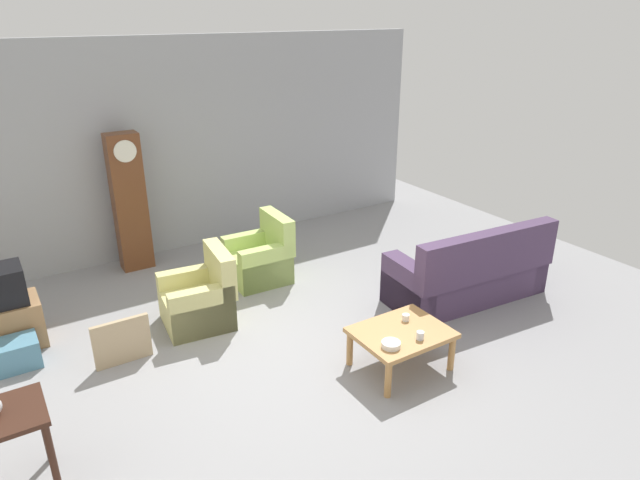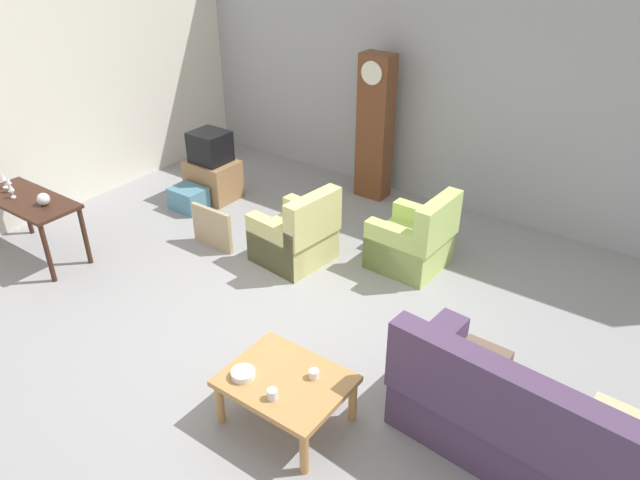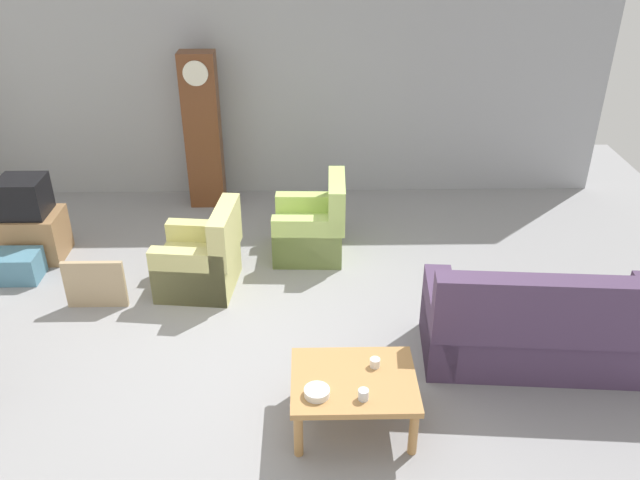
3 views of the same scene
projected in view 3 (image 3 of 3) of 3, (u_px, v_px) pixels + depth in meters
ground_plane at (272, 353)px, 5.90m from camera, size 10.40×10.40×0.00m
garage_door_wall at (280, 74)px, 8.27m from camera, size 8.40×0.16×3.20m
couch_floral at (548, 329)px, 5.64m from camera, size 2.16×1.04×1.04m
armchair_olive_near at (202, 261)px, 6.72m from camera, size 0.87×0.84×0.92m
armchair_olive_far at (312, 229)px, 7.34m from camera, size 0.82×0.79×0.92m
coffee_table_wood at (354, 385)px, 4.98m from camera, size 0.96×0.76×0.44m
grandfather_clock at (203, 131)px, 8.15m from camera, size 0.44×0.30×1.99m
tv_stand_cabinet at (33, 235)px, 7.29m from camera, size 0.68×0.52×0.54m
tv_crt at (23, 197)px, 7.06m from camera, size 0.48×0.44×0.42m
framed_picture_leaning at (95, 284)px, 6.43m from camera, size 0.60×0.05×0.51m
storage_box_blue at (18, 266)px, 6.93m from camera, size 0.46×0.36×0.31m
cup_white_porcelain at (375, 363)px, 5.05m from camera, size 0.08×0.08×0.07m
cup_blue_rimmed at (363, 395)px, 4.73m from camera, size 0.08×0.08×0.08m
bowl_white_stacked at (317, 392)px, 4.77m from camera, size 0.19×0.19×0.06m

